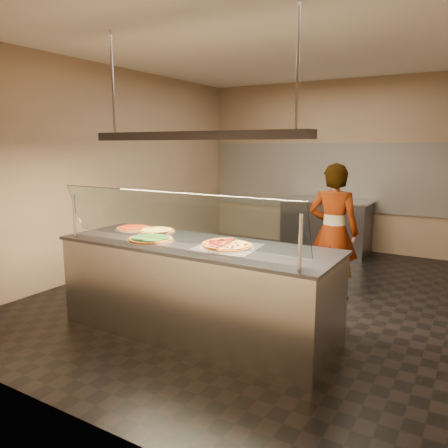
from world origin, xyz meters
The scene contains 20 objects.
ground centered at (0.00, 0.00, -0.01)m, with size 5.00×6.00×0.02m, color black.
ceiling centered at (0.00, 0.00, 3.01)m, with size 5.00×6.00×0.02m, color silver.
wall_back centered at (0.00, 3.01, 1.50)m, with size 5.00×0.02×3.00m, color tan.
wall_front centered at (0.00, -3.01, 1.50)m, with size 5.00×0.02×3.00m, color tan.
wall_left centered at (-2.51, 0.00, 1.50)m, with size 0.02×6.00×3.00m, color tan.
tile_band centered at (0.00, 2.98, 1.30)m, with size 4.90×0.02×1.20m, color silver.
serving_counter centered at (-0.07, -1.43, 0.47)m, with size 2.78×0.94×0.93m.
sneeze_guard centered at (-0.07, -1.78, 1.23)m, with size 2.54×0.18×0.54m.
perforated_tray centered at (0.29, -1.44, 0.94)m, with size 0.62×0.62×0.01m.
half_pizza_pepperoni centered at (0.18, -1.44, 0.96)m, with size 0.29×0.49×0.05m.
half_pizza_sausage centered at (0.40, -1.45, 0.96)m, with size 0.29×0.49×0.04m.
pizza_spinach centered at (-0.52, -1.57, 0.95)m, with size 0.46×0.46×0.03m.
pizza_cheese centered at (-0.75, -1.19, 0.94)m, with size 0.41×0.41×0.03m.
pizza_tomato centered at (-1.07, -1.21, 0.94)m, with size 0.39×0.39×0.03m.
pizza_spatula centered at (-0.69, -1.25, 0.96)m, with size 0.25×0.21×0.02m.
prep_table centered at (-0.03, 2.55, 0.47)m, with size 1.49×0.74×0.93m.
worker centered at (0.76, 0.28, 0.83)m, with size 0.61×0.40×1.66m, color #373241.
heat_lamp_housing centered at (-0.07, -1.43, 1.95)m, with size 2.30×0.18×0.08m, color #424248.
lamp_rod_left centered at (-1.07, -1.43, 2.50)m, with size 0.02×0.02×1.01m, color #B7B7BC.
lamp_rod_right centered at (0.93, -1.43, 2.50)m, with size 0.02×0.02×1.01m, color #B7B7BC.
Camera 1 is at (2.27, -4.83, 1.86)m, focal length 35.00 mm.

